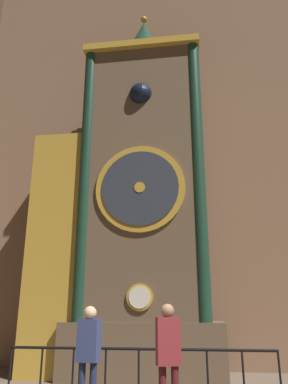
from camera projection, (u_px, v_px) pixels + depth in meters
name	position (u px, v px, depth m)	size (l,w,h in m)	color
cathedral_back_wall	(160.00, 118.00, 12.39)	(24.00, 0.32, 15.23)	#846047
clock_tower	(128.00, 205.00, 10.00)	(4.88, 1.77, 10.40)	brown
railing_fence	(139.00, 373.00, 6.46)	(4.76, 0.05, 0.91)	black
visitor_near	(89.00, 348.00, 5.90)	(0.37, 0.26, 1.61)	#1B213A
visitor_far	(168.00, 351.00, 5.45)	(0.39, 0.31, 1.63)	#461518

